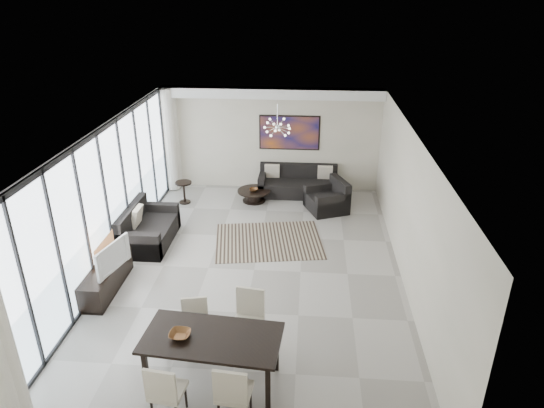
# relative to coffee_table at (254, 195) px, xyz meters

# --- Properties ---
(room_shell) EXTENTS (6.00, 9.00, 2.90)m
(room_shell) POSITION_rel_coffee_table_xyz_m (0.86, -3.49, 1.27)
(room_shell) COLOR #A8A39B
(room_shell) RESTS_ON ground
(window_wall) EXTENTS (0.37, 8.95, 2.90)m
(window_wall) POSITION_rel_coffee_table_xyz_m (-2.46, -3.49, 1.29)
(window_wall) COLOR silver
(window_wall) RESTS_ON floor
(soffit) EXTENTS (5.98, 0.40, 0.26)m
(soffit) POSITION_rel_coffee_table_xyz_m (0.40, 0.81, 2.59)
(soffit) COLOR white
(soffit) RESTS_ON room_shell
(painting) EXTENTS (1.68, 0.04, 0.98)m
(painting) POSITION_rel_coffee_table_xyz_m (0.90, 0.98, 1.47)
(painting) COLOR #A74E17
(painting) RESTS_ON room_shell
(chandelier) EXTENTS (0.66, 0.66, 0.71)m
(chandelier) POSITION_rel_coffee_table_xyz_m (0.70, -0.99, 2.17)
(chandelier) COLOR silver
(chandelier) RESTS_ON room_shell
(rug) EXTENTS (2.67, 2.20, 0.01)m
(rug) POSITION_rel_coffee_table_xyz_m (0.59, -2.22, -0.17)
(rug) COLOR black
(rug) RESTS_ON floor
(coffee_table) EXTENTS (0.90, 0.90, 0.31)m
(coffee_table) POSITION_rel_coffee_table_xyz_m (0.00, 0.00, 0.00)
(coffee_table) COLOR black
(coffee_table) RESTS_ON floor
(bowl_coffee) EXTENTS (0.28, 0.28, 0.08)m
(bowl_coffee) POSITION_rel_coffee_table_xyz_m (0.00, -0.07, 0.17)
(bowl_coffee) COLOR brown
(bowl_coffee) RESTS_ON coffee_table
(sofa_main) EXTENTS (2.18, 0.89, 0.79)m
(sofa_main) POSITION_rel_coffee_table_xyz_m (1.18, 0.58, 0.09)
(sofa_main) COLOR black
(sofa_main) RESTS_ON floor
(loveseat) EXTENTS (0.97, 1.73, 0.87)m
(loveseat) POSITION_rel_coffee_table_xyz_m (-2.15, -2.50, 0.12)
(loveseat) COLOR black
(loveseat) RESTS_ON floor
(armchair) EXTENTS (1.22, 1.25, 0.82)m
(armchair) POSITION_rel_coffee_table_xyz_m (1.99, -0.42, 0.10)
(armchair) COLOR black
(armchair) RESTS_ON floor
(side_table) EXTENTS (0.44, 0.44, 0.60)m
(side_table) POSITION_rel_coffee_table_xyz_m (-1.86, -0.26, 0.23)
(side_table) COLOR black
(side_table) RESTS_ON floor
(tv_console) EXTENTS (0.46, 1.64, 0.51)m
(tv_console) POSITION_rel_coffee_table_xyz_m (-2.36, -4.39, 0.08)
(tv_console) COLOR black
(tv_console) RESTS_ON floor
(television) EXTENTS (0.36, 0.96, 0.55)m
(television) POSITION_rel_coffee_table_xyz_m (-2.20, -4.46, 0.61)
(television) COLOR gray
(television) RESTS_ON tv_console
(dining_table) EXTENTS (2.05, 1.15, 0.82)m
(dining_table) POSITION_rel_coffee_table_xyz_m (0.15, -6.59, 0.56)
(dining_table) COLOR black
(dining_table) RESTS_ON floor
(dining_chair_sw) EXTENTS (0.49, 0.49, 0.95)m
(dining_chair_sw) POSITION_rel_coffee_table_xyz_m (-0.35, -7.34, 0.37)
(dining_chair_sw) COLOR beige
(dining_chair_sw) RESTS_ON floor
(dining_chair_se) EXTENTS (0.49, 0.49, 0.98)m
(dining_chair_se) POSITION_rel_coffee_table_xyz_m (0.55, -7.32, 0.39)
(dining_chair_se) COLOR beige
(dining_chair_se) RESTS_ON floor
(dining_chair_nw) EXTENTS (0.49, 0.49, 0.90)m
(dining_chair_nw) POSITION_rel_coffee_table_xyz_m (-0.27, -5.87, 0.33)
(dining_chair_nw) COLOR beige
(dining_chair_nw) RESTS_ON floor
(dining_chair_ne) EXTENTS (0.53, 0.53, 1.01)m
(dining_chair_ne) POSITION_rel_coffee_table_xyz_m (0.57, -5.71, 0.40)
(dining_chair_ne) COLOR beige
(dining_chair_ne) RESTS_ON floor
(bowl_dining) EXTENTS (0.32, 0.32, 0.07)m
(bowl_dining) POSITION_rel_coffee_table_xyz_m (-0.30, -6.62, 0.68)
(bowl_dining) COLOR brown
(bowl_dining) RESTS_ON dining_table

